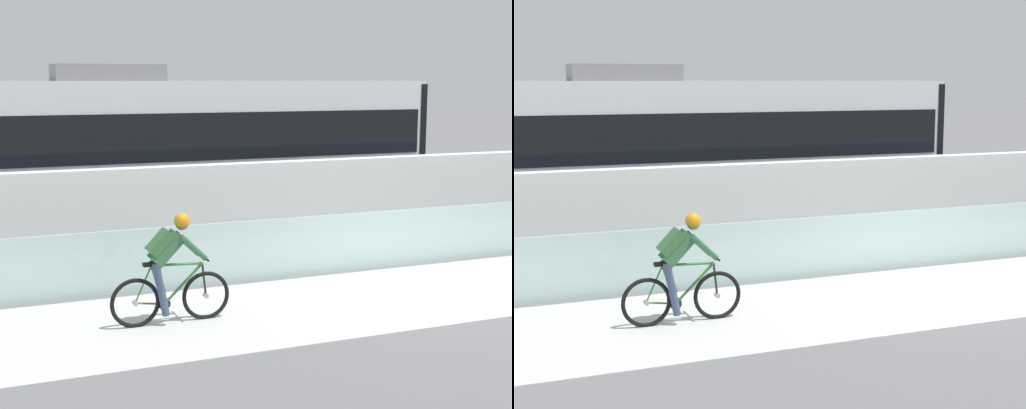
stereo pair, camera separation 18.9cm
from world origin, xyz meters
TOP-DOWN VIEW (x-y plane):
  - ground_plane at (0.00, 0.00)m, footprint 200.00×200.00m
  - bike_path_deck at (0.00, 0.00)m, footprint 32.00×3.20m
  - glass_parapet at (0.00, 1.85)m, footprint 32.00×0.05m
  - concrete_barrier_wall at (0.00, 3.65)m, footprint 32.00×0.36m
  - tram_rail_near at (0.00, 6.13)m, footprint 32.00×0.08m
  - tram_rail_far at (0.00, 7.57)m, footprint 32.00×0.08m
  - tram at (-2.05, 6.85)m, footprint 11.06×2.54m
  - cyclist_on_bike at (-4.60, -0.00)m, footprint 1.77×0.58m

SIDE VIEW (x-z plane):
  - ground_plane at x=0.00m, z-range 0.00..0.00m
  - tram_rail_near at x=0.00m, z-range 0.00..0.01m
  - tram_rail_far at x=0.00m, z-range 0.00..0.01m
  - bike_path_deck at x=0.00m, z-range 0.00..0.01m
  - glass_parapet at x=0.00m, z-range 0.00..1.06m
  - cyclist_on_bike at x=-4.60m, z-range -0.01..1.60m
  - concrete_barrier_wall at x=0.00m, z-range 0.00..1.86m
  - tram at x=-2.05m, z-range -0.01..3.80m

